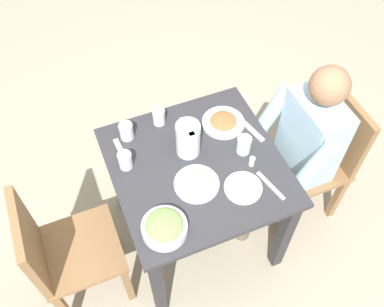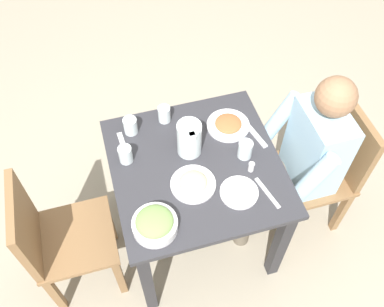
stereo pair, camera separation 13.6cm
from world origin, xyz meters
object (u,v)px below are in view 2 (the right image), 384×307
(dining_table, at_px, (196,180))
(chair_far, at_px, (55,237))
(plate_beans, at_px, (193,183))
(water_glass_near_right, at_px, (245,149))
(plate_rice_curry, at_px, (228,124))
(water_glass_far_right, at_px, (130,126))
(salad_bowl, at_px, (155,224))
(plate_yoghurt, at_px, (239,192))
(water_glass_far_left, at_px, (125,154))
(chair_near, at_px, (327,165))
(water_pitcher, at_px, (189,138))
(water_glass_center, at_px, (164,114))
(diner_near, at_px, (298,158))
(salt_shaker, at_px, (251,167))

(dining_table, bearing_deg, chair_far, 95.16)
(plate_beans, height_order, water_glass_near_right, water_glass_near_right)
(plate_rice_curry, bearing_deg, water_glass_near_right, -175.37)
(plate_beans, bearing_deg, water_glass_far_right, 28.23)
(salad_bowl, bearing_deg, plate_yoghurt, -80.88)
(chair_far, height_order, water_glass_far_left, chair_far)
(chair_far, relative_size, plate_yoghurt, 4.74)
(dining_table, xyz_separation_m, water_glass_near_right, (-0.01, -0.25, 0.18))
(chair_near, relative_size, chair_far, 1.00)
(water_pitcher, relative_size, water_glass_center, 2.10)
(water_pitcher, xyz_separation_m, water_glass_far_left, (0.03, 0.31, -0.05))
(chair_near, distance_m, salad_bowl, 1.08)
(diner_near, bearing_deg, salt_shaker, 101.24)
(water_pitcher, height_order, salad_bowl, water_pitcher)
(water_glass_near_right, bearing_deg, water_glass_far_right, 58.99)
(chair_far, height_order, plate_beans, chair_far)
(plate_beans, distance_m, water_glass_center, 0.43)
(salad_bowl, relative_size, plate_yoghurt, 1.12)
(diner_near, distance_m, salad_bowl, 0.86)
(plate_yoghurt, height_order, water_glass_near_right, water_glass_near_right)
(water_glass_center, bearing_deg, water_glass_near_right, -135.96)
(diner_near, xyz_separation_m, water_glass_far_right, (0.34, 0.81, 0.14))
(water_glass_far_right, relative_size, water_glass_far_left, 0.98)
(chair_far, xyz_separation_m, water_pitcher, (0.16, -0.74, 0.34))
(plate_beans, bearing_deg, plate_rice_curry, -42.84)
(chair_near, distance_m, water_glass_far_left, 1.12)
(chair_far, relative_size, salad_bowl, 4.24)
(plate_rice_curry, bearing_deg, water_pitcher, 111.91)
(salad_bowl, height_order, plate_rice_curry, salad_bowl)
(salt_shaker, bearing_deg, water_glass_near_right, -0.48)
(plate_rice_curry, bearing_deg, chair_far, 104.85)
(diner_near, height_order, plate_beans, diner_near)
(dining_table, xyz_separation_m, water_glass_far_right, (0.30, 0.26, 0.18))
(plate_beans, bearing_deg, diner_near, -83.79)
(water_pitcher, distance_m, salt_shaker, 0.33)
(water_pitcher, relative_size, plate_yoghurt, 1.06)
(salad_bowl, relative_size, salt_shaker, 3.73)
(salad_bowl, relative_size, plate_rice_curry, 0.90)
(chair_near, relative_size, salad_bowl, 4.24)
(water_pitcher, xyz_separation_m, salt_shaker, (-0.20, -0.25, -0.07))
(diner_near, bearing_deg, water_glass_center, 59.32)
(water_pitcher, relative_size, plate_beans, 0.88)
(water_pitcher, xyz_separation_m, plate_beans, (-0.20, 0.04, -0.08))
(water_glass_center, height_order, salt_shaker, water_glass_center)
(diner_near, height_order, water_pitcher, diner_near)
(chair_near, distance_m, chair_far, 1.49)
(water_glass_center, bearing_deg, salad_bowl, 162.44)
(salad_bowl, bearing_deg, chair_far, 66.44)
(diner_near, bearing_deg, chair_near, -90.00)
(chair_far, xyz_separation_m, water_glass_far_right, (0.36, -0.48, 0.28))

